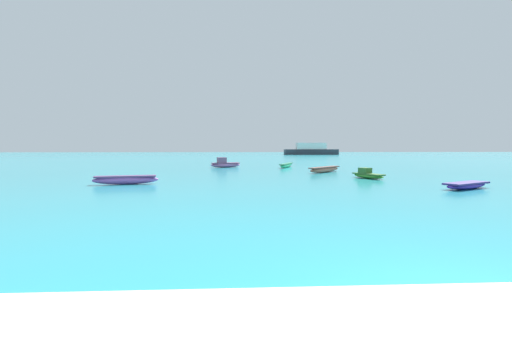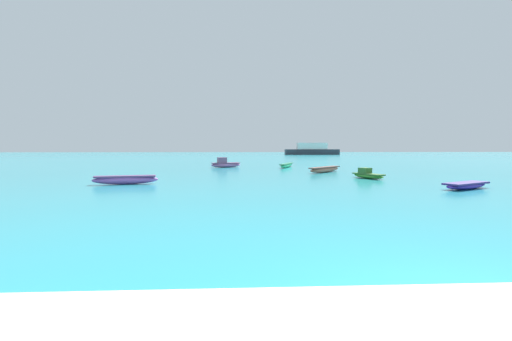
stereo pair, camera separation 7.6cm
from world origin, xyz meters
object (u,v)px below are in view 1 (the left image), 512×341
(moored_boat_0, at_px, (466,185))
(moored_boat_2, at_px, (286,165))
(distant_ferry, at_px, (311,150))
(moored_boat_5, at_px, (126,180))
(moored_boat_1, at_px, (225,164))
(moored_boat_3, at_px, (368,175))
(moored_boat_4, at_px, (325,169))

(moored_boat_0, distance_m, moored_boat_2, 17.14)
(moored_boat_0, distance_m, distant_ferry, 68.16)
(moored_boat_2, relative_size, distant_ferry, 0.31)
(moored_boat_5, distance_m, distant_ferry, 69.12)
(moored_boat_1, bearing_deg, distant_ferry, 53.14)
(moored_boat_3, distance_m, distant_ferry, 63.34)
(moored_boat_2, height_order, moored_boat_3, moored_boat_3)
(moored_boat_1, bearing_deg, moored_boat_5, -124.12)
(moored_boat_1, relative_size, moored_boat_5, 0.90)
(moored_boat_3, bearing_deg, moored_boat_4, 171.12)
(moored_boat_2, distance_m, moored_boat_5, 16.76)
(moored_boat_0, height_order, moored_boat_3, moored_boat_3)
(moored_boat_3, distance_m, moored_boat_4, 5.01)
(moored_boat_3, xyz_separation_m, moored_boat_5, (-13.23, -2.55, 0.02))
(moored_boat_4, distance_m, moored_boat_5, 13.98)
(moored_boat_3, bearing_deg, moored_boat_5, -103.61)
(moored_boat_0, bearing_deg, moored_boat_3, 87.71)
(moored_boat_1, xyz_separation_m, moored_boat_4, (7.51, -6.48, -0.09))
(moored_boat_5, height_order, distant_ferry, distant_ferry)
(moored_boat_0, height_order, moored_boat_1, moored_boat_1)
(moored_boat_1, relative_size, moored_boat_3, 1.26)
(moored_boat_2, xyz_separation_m, moored_boat_5, (-9.94, -13.50, 0.03))
(moored_boat_4, distance_m, distant_ferry, 58.83)
(moored_boat_4, xyz_separation_m, distant_ferry, (11.41, 57.70, 0.93))
(moored_boat_2, height_order, distant_ferry, distant_ferry)
(moored_boat_0, xyz_separation_m, moored_boat_5, (-15.67, 2.65, 0.07))
(moored_boat_2, bearing_deg, moored_boat_1, 107.25)
(moored_boat_3, xyz_separation_m, distant_ferry, (10.06, 62.53, 0.94))
(moored_boat_5, bearing_deg, moored_boat_4, 20.85)
(moored_boat_0, distance_m, moored_boat_1, 20.00)
(moored_boat_5, bearing_deg, moored_boat_2, 42.68)
(moored_boat_4, bearing_deg, moored_boat_0, -115.55)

